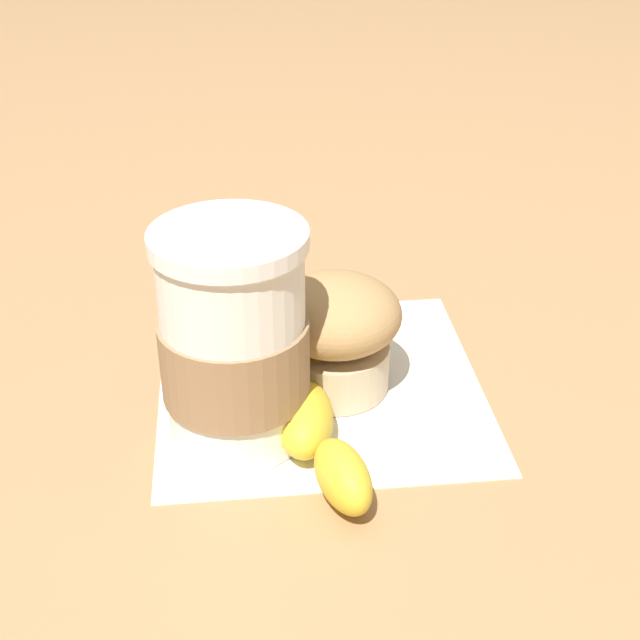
% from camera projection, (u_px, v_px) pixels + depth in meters
% --- Properties ---
extents(ground_plane, '(3.00, 3.00, 0.00)m').
position_uv_depth(ground_plane, '(320.00, 385.00, 0.61)').
color(ground_plane, '#A87C51').
extents(paper_napkin, '(0.27, 0.27, 0.00)m').
position_uv_depth(paper_napkin, '(320.00, 385.00, 0.61)').
color(paper_napkin, white).
rests_on(paper_napkin, ground_plane).
extents(coffee_cup, '(0.09, 0.09, 0.14)m').
position_uv_depth(coffee_cup, '(234.00, 343.00, 0.53)').
color(coffee_cup, white).
rests_on(coffee_cup, paper_napkin).
extents(muffin, '(0.09, 0.09, 0.08)m').
position_uv_depth(muffin, '(334.00, 334.00, 0.58)').
color(muffin, beige).
rests_on(muffin, paper_napkin).
extents(banana, '(0.22, 0.08, 0.03)m').
position_uv_depth(banana, '(323.00, 393.00, 0.57)').
color(banana, gold).
rests_on(banana, paper_napkin).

